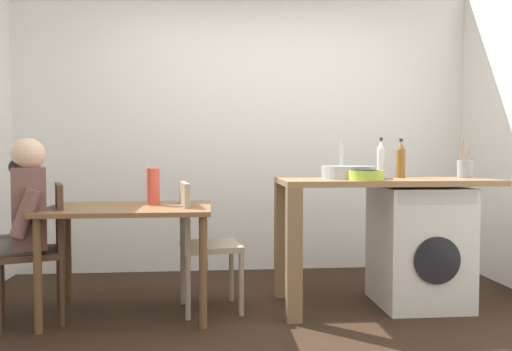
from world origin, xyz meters
The scene contains 16 objects.
ground_plane centered at (0.00, 0.00, 0.00)m, with size 5.46×5.46×0.00m, color black.
wall_back centered at (0.00, 1.75, 1.35)m, with size 4.60×0.10×2.70m, color white.
dining_table centered at (-0.88, 0.45, 0.64)m, with size 1.10×0.76×0.74m.
chair_person_seat centered at (-1.43, 0.38, 0.51)m, with size 0.51×0.51×0.90m.
chair_opposite centered at (-0.41, 0.49, 0.51)m, with size 0.45×0.45×0.90m.
seated_person centered at (-1.59, 0.33, 0.67)m, with size 0.56×0.54×1.20m.
kitchen_counter centered at (0.69, 0.49, 0.76)m, with size 1.50×0.68×0.92m.
washing_machine centered at (1.17, 0.49, 0.43)m, with size 0.60×0.61×0.86m.
sink_basin centered at (0.64, 0.49, 0.97)m, with size 0.38×0.38×0.09m, color #9EA0A5.
tap centered at (0.64, 0.67, 1.06)m, with size 0.02×0.02×0.28m, color #B2B2B7.
bottle_tall_green centered at (0.94, 0.67, 1.05)m, with size 0.06×0.06×0.30m.
bottle_squat_brown centered at (1.05, 0.57, 1.05)m, with size 0.06×0.06×0.29m.
mixing_bowl centered at (0.71, 0.29, 0.96)m, with size 0.24×0.24×0.07m.
utensil_crock centered at (1.53, 0.54, 0.99)m, with size 0.11×0.11×0.30m.
vase centered at (-0.73, 0.55, 0.87)m, with size 0.09×0.09×0.26m, color #D84C38.
scissors centered at (0.85, 0.39, 0.92)m, with size 0.15×0.06×0.01m.
Camera 1 is at (-0.34, -3.04, 1.11)m, focal length 35.69 mm.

